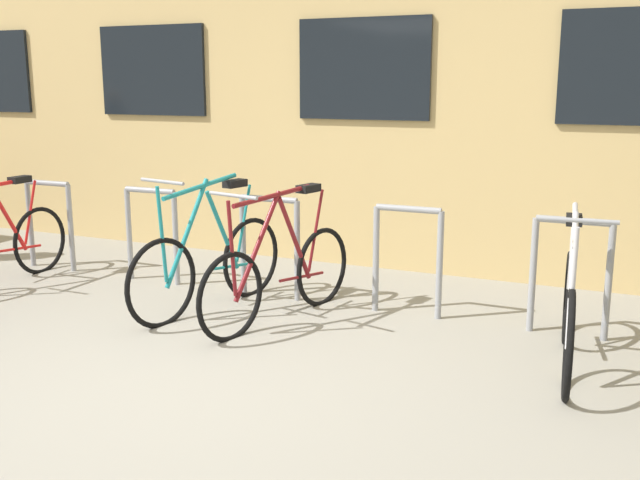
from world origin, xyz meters
The scene contains 5 objects.
ground_plane centered at (0.00, 0.00, 0.00)m, with size 42.00×42.00×0.00m, color gray.
bike_rack centered at (0.27, 1.90, 0.52)m, with size 6.56×0.05×0.86m.
bicycle_silver centered at (2.12, 1.31, 0.37)m, with size 0.44×1.64×1.06m.
bicycle_teal centered at (-0.62, 1.41, 0.38)m, with size 0.51×1.66×1.11m.
bicycle_maroon centered at (0.03, 1.39, 0.37)m, with size 0.54×1.68×1.05m.
Camera 1 is at (2.49, -3.41, 1.78)m, focal length 41.25 mm.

